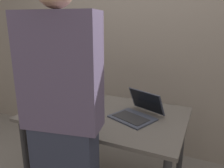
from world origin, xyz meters
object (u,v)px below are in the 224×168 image
Objects in this scene: laptop at (137,112)px; beer_bottle_green at (80,91)px; beer_bottle_amber at (70,92)px; person_figure at (64,127)px.

beer_bottle_green reaches higher than laptop.
laptop is at bearing -3.16° from beer_bottle_amber.
beer_bottle_amber is at bearing 176.84° from laptop.
laptop is 1.40× the size of beer_bottle_amber.
beer_bottle_amber is (-0.66, 0.04, 0.07)m from laptop.
beer_bottle_amber is at bearing -141.79° from beer_bottle_green.
laptop is at bearing 68.55° from person_figure.
beer_bottle_amber reaches higher than laptop.
beer_bottle_amber is at bearing 122.88° from person_figure.
person_figure is (-0.24, -0.61, 0.10)m from laptop.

